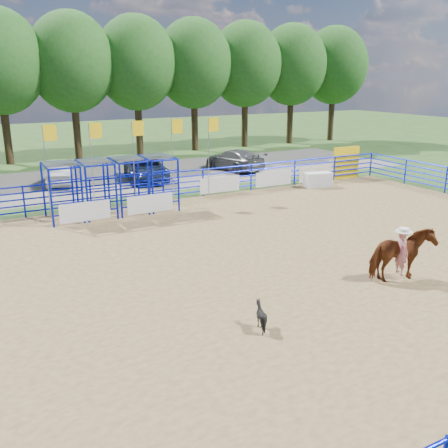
# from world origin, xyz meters

# --- Properties ---
(ground) EXTENTS (120.00, 120.00, 0.00)m
(ground) POSITION_xyz_m (0.00, 0.00, 0.00)
(ground) COLOR #375923
(ground) RESTS_ON ground
(arena_dirt) EXTENTS (30.00, 20.00, 0.02)m
(arena_dirt) POSITION_xyz_m (0.00, 0.00, 0.01)
(arena_dirt) COLOR olive
(arena_dirt) RESTS_ON ground
(gravel_strip) EXTENTS (40.00, 10.00, 0.01)m
(gravel_strip) POSITION_xyz_m (0.00, 17.00, 0.01)
(gravel_strip) COLOR slate
(gravel_strip) RESTS_ON ground
(announcer_table) EXTENTS (1.69, 1.07, 0.83)m
(announcer_table) POSITION_xyz_m (9.89, 8.92, 0.44)
(announcer_table) COLOR white
(announcer_table) RESTS_ON arena_dirt
(horse_and_rider) EXTENTS (2.12, 1.20, 2.43)m
(horse_and_rider) POSITION_xyz_m (3.39, -3.33, 0.94)
(horse_and_rider) COLOR brown
(horse_and_rider) RESTS_ON arena_dirt
(calf) EXTENTS (0.84, 0.81, 0.70)m
(calf) POSITION_xyz_m (-2.14, -3.91, 0.37)
(calf) COLOR black
(calf) RESTS_ON arena_dirt
(car_b) EXTENTS (2.25, 4.10, 1.28)m
(car_b) POSITION_xyz_m (-3.15, 16.74, 0.65)
(car_b) COLOR #919499
(car_b) RESTS_ON gravel_strip
(car_c) EXTENTS (3.32, 5.45, 1.41)m
(car_c) POSITION_xyz_m (1.79, 15.56, 0.72)
(car_c) COLOR #141B33
(car_c) RESTS_ON gravel_strip
(car_d) EXTENTS (2.76, 5.14, 1.42)m
(car_d) POSITION_xyz_m (8.29, 15.97, 0.72)
(car_d) COLOR #555557
(car_d) RESTS_ON gravel_strip
(perimeter_fence) EXTENTS (30.10, 20.10, 1.50)m
(perimeter_fence) POSITION_xyz_m (0.00, 0.00, 0.75)
(perimeter_fence) COLOR #0815BD
(perimeter_fence) RESTS_ON ground
(chute_assembly) EXTENTS (19.32, 2.41, 4.20)m
(chute_assembly) POSITION_xyz_m (-1.90, 8.84, 1.26)
(chute_assembly) COLOR #0815BD
(chute_assembly) RESTS_ON ground
(treeline) EXTENTS (56.40, 6.40, 11.24)m
(treeline) POSITION_xyz_m (0.00, 26.00, 7.53)
(treeline) COLOR #3F2B19
(treeline) RESTS_ON ground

